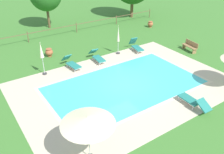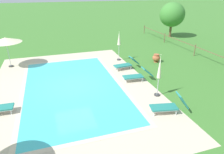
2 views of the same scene
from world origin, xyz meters
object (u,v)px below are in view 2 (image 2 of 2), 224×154
at_px(patio_umbrella_closed_row_west, 119,41).
at_px(sun_lounger_north_far, 137,75).
at_px(patio_umbrella_open_by_bench, 5,40).
at_px(patio_umbrella_closed_row_mid_west, 159,71).
at_px(tree_centre, 172,15).
at_px(sun_lounger_north_end, 169,105).
at_px(terracotta_urn_near_fence, 156,58).
at_px(sun_lounger_north_near_steps, 126,64).

bearing_deg(patio_umbrella_closed_row_west, sun_lounger_north_far, -3.29).
xyz_separation_m(sun_lounger_north_far, patio_umbrella_open_by_bench, (-5.37, -8.27, 1.72)).
height_order(sun_lounger_north_far, patio_umbrella_closed_row_mid_west, patio_umbrella_closed_row_mid_west).
bearing_deg(patio_umbrella_open_by_bench, tree_centre, 106.27).
relative_size(sun_lounger_north_far, sun_lounger_north_end, 1.06).
bearing_deg(tree_centre, sun_lounger_north_end, -32.80).
bearing_deg(tree_centre, terracotta_urn_near_fence, -39.02).
bearing_deg(sun_lounger_north_far, patio_umbrella_closed_row_mid_west, 6.46).
relative_size(sun_lounger_north_near_steps, sun_lounger_north_far, 0.99).
relative_size(sun_lounger_north_near_steps, tree_centre, 0.49).
distance_m(sun_lounger_north_end, patio_umbrella_closed_row_west, 8.26).
relative_size(sun_lounger_north_far, patio_umbrella_closed_row_mid_west, 0.82).
relative_size(patio_umbrella_closed_row_west, terracotta_urn_near_fence, 3.61).
bearing_deg(sun_lounger_north_end, sun_lounger_north_near_steps, 178.53).
bearing_deg(tree_centre, sun_lounger_north_far, -41.27).
xyz_separation_m(patio_umbrella_open_by_bench, tree_centre, (-5.09, 17.46, 0.58)).
bearing_deg(terracotta_urn_near_fence, patio_umbrella_closed_row_mid_west, -28.60).
bearing_deg(sun_lounger_north_far, terracotta_urn_near_fence, 133.34).
relative_size(patio_umbrella_closed_row_west, patio_umbrella_closed_row_mid_west, 0.99).
xyz_separation_m(sun_lounger_north_near_steps, sun_lounger_north_far, (2.20, -0.08, -0.00)).
height_order(patio_umbrella_closed_row_west, tree_centre, tree_centre).
bearing_deg(sun_lounger_north_end, patio_umbrella_closed_row_mid_west, 169.17).
bearing_deg(patio_umbrella_closed_row_mid_west, sun_lounger_north_far, -173.54).
relative_size(sun_lounger_north_far, terracotta_urn_near_fence, 3.00).
height_order(sun_lounger_north_end, patio_umbrella_open_by_bench, patio_umbrella_open_by_bench).
xyz_separation_m(sun_lounger_north_end, terracotta_urn_near_fence, (-6.72, 3.06, -0.04)).
relative_size(sun_lounger_north_end, terracotta_urn_near_fence, 2.83).
xyz_separation_m(sun_lounger_north_near_steps, sun_lounger_north_end, (6.10, -0.16, 0.02)).
bearing_deg(tree_centre, patio_umbrella_closed_row_mid_west, -35.19).
xyz_separation_m(patio_umbrella_open_by_bench, patio_umbrella_closed_row_mid_west, (7.57, 8.52, -0.56)).
height_order(sun_lounger_north_end, tree_centre, tree_centre).
relative_size(patio_umbrella_open_by_bench, terracotta_urn_near_fence, 3.46).
bearing_deg(sun_lounger_north_end, patio_umbrella_closed_row_west, 177.75).
xyz_separation_m(sun_lounger_north_end, patio_umbrella_closed_row_west, (-8.16, 0.32, 1.27)).
xyz_separation_m(sun_lounger_north_far, terracotta_urn_near_fence, (-2.82, 2.99, -0.01)).
xyz_separation_m(terracotta_urn_near_fence, tree_centre, (-7.65, 6.20, 2.31)).
xyz_separation_m(patio_umbrella_closed_row_west, patio_umbrella_closed_row_mid_west, (6.46, 0.00, -0.13)).
bearing_deg(patio_umbrella_open_by_bench, sun_lounger_north_end, 41.49).
height_order(patio_umbrella_closed_row_mid_west, terracotta_urn_near_fence, patio_umbrella_closed_row_mid_west).
distance_m(sun_lounger_north_near_steps, sun_lounger_north_end, 6.10).
bearing_deg(terracotta_urn_near_fence, sun_lounger_north_far, -46.66).
bearing_deg(tree_centre, patio_umbrella_closed_row_west, -55.23).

